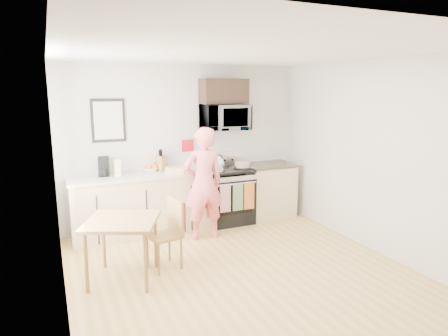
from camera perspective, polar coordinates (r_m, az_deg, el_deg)
name	(u,v)px	position (r m, az deg, el deg)	size (l,w,h in m)	color
floor	(247,278)	(4.94, 3.37, -15.39)	(4.60, 4.60, 0.00)	#B08A44
back_wall	(185,146)	(6.61, -5.66, 3.21)	(4.00, 0.04, 2.60)	beige
front_wall	(422,240)	(2.76, 26.38, -9.25)	(4.00, 0.04, 2.60)	beige
left_wall	(58,189)	(4.03, -22.63, -2.76)	(0.04, 4.60, 2.60)	beige
right_wall	(382,159)	(5.71, 21.69, 1.21)	(0.04, 4.60, 2.60)	beige
ceiling	(250,52)	(4.44, 3.77, 16.20)	(4.00, 4.60, 0.04)	white
window	(57,150)	(4.77, -22.70, 2.36)	(0.06, 1.40, 1.50)	white
cabinet_left	(142,206)	(6.30, -11.59, -5.27)	(2.10, 0.60, 0.90)	tan
countertop_left	(141,176)	(6.19, -11.76, -1.09)	(2.14, 0.64, 0.04)	beige
cabinet_right	(268,191)	(7.09, 6.31, -3.27)	(0.84, 0.60, 0.90)	tan
countertop_right	(269,165)	(6.99, 6.39, 0.47)	(0.88, 0.64, 0.04)	black
range	(227,197)	(6.71, 0.48, -4.14)	(0.76, 0.70, 1.16)	black
microwave	(225,117)	(6.59, 0.12, 7.26)	(0.76, 0.51, 0.42)	silver
upper_cabinet	(224,91)	(6.61, -0.04, 10.92)	(0.76, 0.35, 0.40)	black
wall_art	(108,121)	(6.27, -16.20, 6.53)	(0.50, 0.04, 0.65)	black
wall_trivet	(188,145)	(6.61, -5.21, 3.22)	(0.20, 0.02, 0.20)	#AE0E1C
person	(203,184)	(5.91, -2.95, -2.24)	(0.61, 0.40, 1.68)	#D53A46
dining_table	(122,227)	(4.80, -14.39, -8.12)	(0.90, 0.90, 0.74)	brown
chair	(172,223)	(5.08, -7.40, -7.85)	(0.47, 0.44, 0.87)	brown
knife_block	(161,163)	(6.38, -8.93, 0.65)	(0.11, 0.15, 0.24)	brown
utensil_crock	(158,162)	(6.44, -9.38, 0.80)	(0.11, 0.11, 0.32)	#AE0E1C
fruit_bowl	(151,168)	(6.39, -10.37, -0.06)	(0.32, 0.32, 0.11)	white
milk_carton	(118,168)	(6.10, -14.89, 0.00)	(0.10, 0.10, 0.26)	tan
coffee_maker	(104,167)	(6.19, -16.78, 0.12)	(0.18, 0.25, 0.28)	black
bread_bag	(175,171)	(6.13, -7.03, -0.36)	(0.28, 0.13, 0.10)	tan
cake	(242,165)	(6.63, 2.63, 0.41)	(0.30, 0.30, 0.10)	black
kettle	(218,162)	(6.59, -0.81, 0.82)	(0.19, 0.19, 0.23)	white
pot	(219,168)	(6.35, -0.76, -0.06)	(0.19, 0.31, 0.09)	silver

